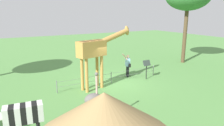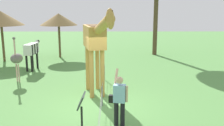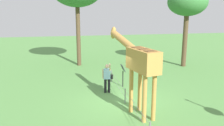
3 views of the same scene
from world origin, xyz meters
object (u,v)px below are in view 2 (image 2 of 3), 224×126
visitor (119,98)px  shade_hut_near (1,18)px  giraffe (96,40)px  ostrich (17,59)px  info_sign (81,107)px  shade_hut_aside (59,20)px  zebra (32,50)px

visitor → shade_hut_near: shade_hut_near is taller
giraffe → ostrich: 4.61m
ostrich → info_sign: (5.64, 3.78, -0.23)m
info_sign → ostrich: bearing=-146.2°
shade_hut_aside → giraffe: bearing=20.4°
shade_hut_near → ostrich: bearing=28.5°
zebra → info_sign: 9.05m
giraffe → visitor: giraffe is taller
shade_hut_near → info_sign: 12.58m
ostrich → shade_hut_near: bearing=-151.5°
giraffe → zebra: (-4.59, -4.01, -1.15)m
shade_hut_near → info_sign: size_ratio=2.56×
visitor → zebra: visitor is taller
giraffe → visitor: bearing=17.1°
visitor → ostrich: bearing=-134.9°
zebra → shade_hut_near: bearing=-132.1°
info_sign → giraffe: bearing=176.8°
giraffe → visitor: (2.79, 0.86, -1.41)m
zebra → ostrich: 2.57m
shade_hut_near → shade_hut_aside: (-1.44, 3.53, -0.15)m
zebra → ostrich: ostrich is taller
giraffe → info_sign: size_ratio=3.01×
giraffe → zebra: size_ratio=2.18×
giraffe → shade_hut_near: (-7.00, -6.67, 0.58)m
visitor → ostrich: 6.83m
visitor → shade_hut_near: size_ratio=0.51×
giraffe → info_sign: (3.61, -0.20, -1.37)m
visitor → shade_hut_aside: 12.06m
ostrich → zebra: bearing=-179.3°
giraffe → ostrich: size_ratio=1.77×
shade_hut_aside → visitor: bearing=19.6°
giraffe → shade_hut_aside: bearing=-159.6°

